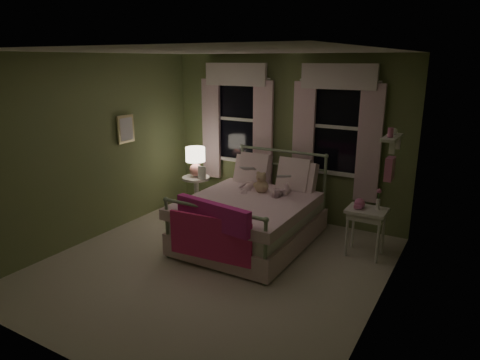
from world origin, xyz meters
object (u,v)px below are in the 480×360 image
Objects in this scene: nightstand_right at (366,216)px; teddy_bear at (261,184)px; bed at (252,216)px; nightstand_left at (196,190)px; table_lamp at (195,159)px; child_left at (250,168)px; child_right at (284,177)px.

teddy_bear is at bearing -176.53° from nightstand_right.
teddy_bear is at bearing 90.00° from bed.
nightstand_left is at bearing 176.73° from nightstand_right.
nightstand_right is (2.83, -0.16, 0.13)m from nightstand_left.
teddy_bear reaches higher than nightstand_right.
nightstand_left is at bearing 90.00° from table_lamp.
table_lamp is (0.00, -0.00, 0.54)m from nightstand_left.
teddy_bear is 0.67× the size of table_lamp.
child_left is 0.36m from teddy_bear.
nightstand_left is 0.54m from table_lamp.
child_right reaches higher than table_lamp.
child_right reaches higher than nightstand_right.
child_left reaches higher than child_right.
child_left is (-0.28, 0.42, 0.58)m from bed.
child_left is 1.21× the size of nightstand_left.
nightstand_right is at bearing 13.32° from bed.
table_lamp is 2.87m from nightstand_right.
nightstand_left is 1.02× the size of nightstand_right.
child_right is at bearing 176.80° from nightstand_right.
table_lamp is at bearing 176.73° from nightstand_right.
nightstand_right is (1.77, -0.07, -0.41)m from child_left.
child_right is at bearing -3.32° from table_lamp.
bed reaches higher than nightstand_right.
child_left reaches higher than teddy_bear.
teddy_bear is 1.37m from table_lamp.
teddy_bear is (-0.28, -0.16, -0.10)m from child_right.
nightstand_right is at bearing 3.47° from teddy_bear.
bed reaches higher than nightstand_left.
child_left reaches higher than bed.
child_right is 0.34m from teddy_bear.
bed is 1.55m from table_lamp.
nightstand_right is at bearing 165.40° from child_left.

